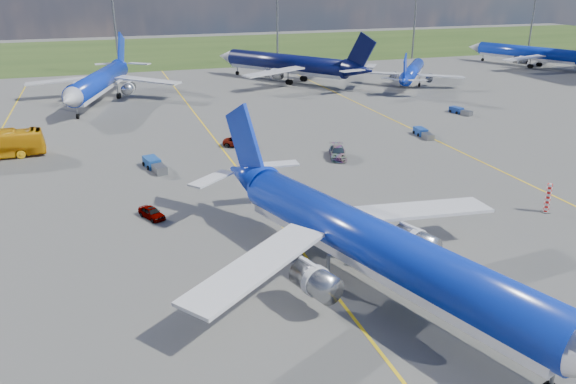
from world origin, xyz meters
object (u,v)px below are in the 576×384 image
object	(u,v)px
baggage_tug_w	(423,133)
uld_container	(466,298)
bg_jet_ne	(411,84)
service_car_b	(240,142)
service_car_c	(338,152)
warning_post	(548,198)
service_car_a	(152,213)
bg_jet_n	(286,81)
baggage_tug_c	(155,165)
main_airliner	(375,292)
bg_jet_ene	(525,66)
bg_jet_nnw	(102,102)
baggage_tug_e	(460,111)

from	to	relation	value
baggage_tug_w	uld_container	bearing A→B (deg)	-112.32
bg_jet_ne	service_car_b	size ratio (longest dim) A/B	6.66
service_car_c	warning_post	bearing A→B (deg)	-42.72
service_car_a	service_car_b	bearing A→B (deg)	30.87
bg_jet_n	baggage_tug_c	xyz separation A→B (m)	(-34.16, -52.42, 0.56)
main_airliner	baggage_tug_c	world-z (taller)	main_airliner
main_airliner	service_car_b	distance (m)	40.39
bg_jet_ene	baggage_tug_c	bearing A→B (deg)	5.67
service_car_a	bg_jet_nnw	bearing A→B (deg)	67.79
bg_jet_nnw	baggage_tug_w	distance (m)	59.95
service_car_c	baggage_tug_c	size ratio (longest dim) A/B	0.91
bg_jet_nnw	bg_jet_ne	distance (m)	64.15
service_car_c	bg_jet_nnw	bearing A→B (deg)	139.94
baggage_tug_c	warning_post	bearing A→B (deg)	-48.81
bg_jet_n	service_car_c	size ratio (longest dim) A/B	8.68
bg_jet_nnw	baggage_tug_c	distance (m)	43.53
bg_jet_n	baggage_tug_e	world-z (taller)	bg_jet_n
bg_jet_ne	service_car_b	xyz separation A→B (m)	(-46.58, -34.15, 0.64)
bg_jet_ne	bg_jet_n	bearing A→B (deg)	10.78
service_car_b	uld_container	bearing A→B (deg)	-148.30
bg_jet_nnw	baggage_tug_w	bearing A→B (deg)	-25.48
warning_post	service_car_b	bearing A→B (deg)	126.11
bg_jet_n	service_car_a	world-z (taller)	bg_jet_n
warning_post	baggage_tug_c	distance (m)	44.07
bg_jet_ene	service_car_c	size ratio (longest dim) A/B	7.43
baggage_tug_e	bg_jet_nnw	bearing A→B (deg)	139.08
bg_jet_nnw	service_car_a	world-z (taller)	bg_jet_nnw
bg_jet_n	baggage_tug_e	distance (m)	43.11
bg_jet_n	service_car_a	distance (m)	76.44
main_airliner	service_car_c	bearing A→B (deg)	53.84
bg_jet_nnw	bg_jet_ene	size ratio (longest dim) A/B	1.10
bg_jet_ene	baggage_tug_c	distance (m)	114.16
service_car_a	uld_container	bearing A→B (deg)	-75.58
warning_post	baggage_tug_e	bearing A→B (deg)	66.71
bg_jet_ene	uld_container	distance (m)	124.07
bg_jet_ene	service_car_a	size ratio (longest dim) A/B	11.06
baggage_tug_e	bg_jet_ene	bearing A→B (deg)	26.69
bg_jet_ne	main_airliner	distance (m)	87.68
bg_jet_nnw	main_airliner	bearing A→B (deg)	-60.01
baggage_tug_c	service_car_b	bearing A→B (deg)	14.12
uld_container	baggage_tug_e	size ratio (longest dim) A/B	0.44
bg_jet_n	service_car_b	bearing A→B (deg)	30.01
bg_jet_ne	baggage_tug_w	bearing A→B (deg)	99.10
bg_jet_ene	baggage_tug_c	world-z (taller)	bg_jet_ene
warning_post	uld_container	size ratio (longest dim) A/B	1.50
bg_jet_n	uld_container	distance (m)	92.12
bg_jet_ene	main_airliner	bearing A→B (deg)	22.49
bg_jet_n	main_airliner	size ratio (longest dim) A/B	1.05
service_car_c	bg_jet_ne	bearing A→B (deg)	68.78
bg_jet_n	baggage_tug_c	distance (m)	62.58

